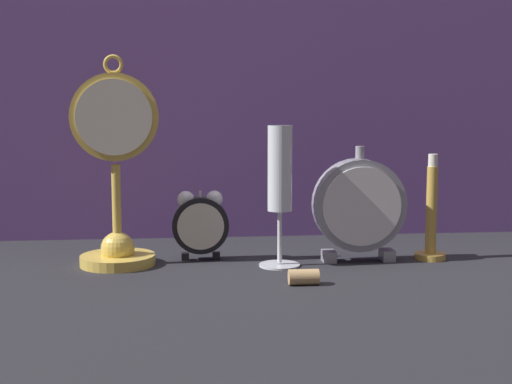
{
  "coord_description": "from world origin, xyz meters",
  "views": [
    {
      "loc": [
        -0.11,
        -1.0,
        0.25
      ],
      "look_at": [
        0.0,
        0.08,
        0.11
      ],
      "focal_mm": 50.0,
      "sensor_mm": 36.0,
      "label": 1
    }
  ],
  "objects_px": {
    "alarm_clock_twin_bell": "(200,222)",
    "wine_cork": "(304,277)",
    "champagne_flute": "(280,181)",
    "brass_candlestick": "(431,223)",
    "mantel_clock_silver": "(359,206)",
    "pocket_watch_on_stand": "(116,186)"
  },
  "relations": [
    {
      "from": "alarm_clock_twin_bell",
      "to": "brass_candlestick",
      "type": "distance_m",
      "value": 0.37
    },
    {
      "from": "champagne_flute",
      "to": "mantel_clock_silver",
      "type": "bearing_deg",
      "value": 9.0
    },
    {
      "from": "mantel_clock_silver",
      "to": "champagne_flute",
      "type": "height_order",
      "value": "champagne_flute"
    },
    {
      "from": "pocket_watch_on_stand",
      "to": "mantel_clock_silver",
      "type": "xyz_separation_m",
      "value": [
        0.38,
        -0.01,
        -0.04
      ]
    },
    {
      "from": "brass_candlestick",
      "to": "pocket_watch_on_stand",
      "type": "bearing_deg",
      "value": 179.24
    },
    {
      "from": "alarm_clock_twin_bell",
      "to": "wine_cork",
      "type": "height_order",
      "value": "alarm_clock_twin_bell"
    },
    {
      "from": "champagne_flute",
      "to": "brass_candlestick",
      "type": "height_order",
      "value": "champagne_flute"
    },
    {
      "from": "champagne_flute",
      "to": "brass_candlestick",
      "type": "distance_m",
      "value": 0.26
    },
    {
      "from": "alarm_clock_twin_bell",
      "to": "champagne_flute",
      "type": "bearing_deg",
      "value": -24.28
    },
    {
      "from": "pocket_watch_on_stand",
      "to": "brass_candlestick",
      "type": "height_order",
      "value": "pocket_watch_on_stand"
    },
    {
      "from": "champagne_flute",
      "to": "wine_cork",
      "type": "xyz_separation_m",
      "value": [
        0.02,
        -0.12,
        -0.12
      ]
    },
    {
      "from": "alarm_clock_twin_bell",
      "to": "champagne_flute",
      "type": "distance_m",
      "value": 0.15
    },
    {
      "from": "mantel_clock_silver",
      "to": "brass_candlestick",
      "type": "distance_m",
      "value": 0.12
    },
    {
      "from": "wine_cork",
      "to": "mantel_clock_silver",
      "type": "bearing_deg",
      "value": 51.18
    },
    {
      "from": "brass_candlestick",
      "to": "wine_cork",
      "type": "xyz_separation_m",
      "value": [
        -0.23,
        -0.14,
        -0.05
      ]
    },
    {
      "from": "mantel_clock_silver",
      "to": "wine_cork",
      "type": "height_order",
      "value": "mantel_clock_silver"
    },
    {
      "from": "brass_candlestick",
      "to": "mantel_clock_silver",
      "type": "bearing_deg",
      "value": -178.09
    },
    {
      "from": "brass_candlestick",
      "to": "champagne_flute",
      "type": "bearing_deg",
      "value": -174.39
    },
    {
      "from": "alarm_clock_twin_bell",
      "to": "brass_candlestick",
      "type": "relative_size",
      "value": 0.66
    },
    {
      "from": "pocket_watch_on_stand",
      "to": "champagne_flute",
      "type": "xyz_separation_m",
      "value": [
        0.25,
        -0.03,
        0.01
      ]
    },
    {
      "from": "pocket_watch_on_stand",
      "to": "alarm_clock_twin_bell",
      "type": "height_order",
      "value": "pocket_watch_on_stand"
    },
    {
      "from": "alarm_clock_twin_bell",
      "to": "champagne_flute",
      "type": "relative_size",
      "value": 0.52
    }
  ]
}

